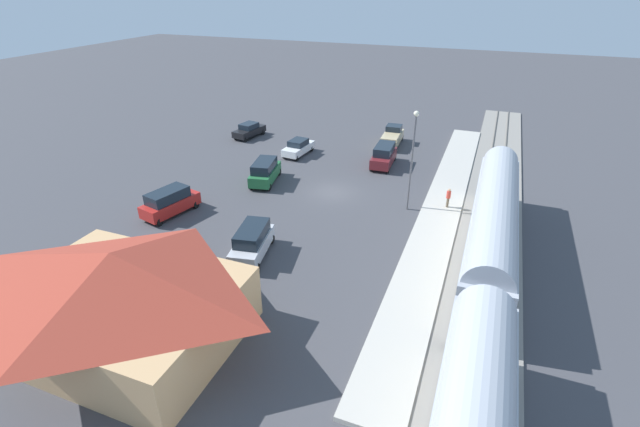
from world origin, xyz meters
name	(u,v)px	position (x,y,z in m)	size (l,w,h in m)	color
ground_plane	(332,192)	(0.00, 0.00, 0.00)	(200.00, 200.00, 0.00)	#424247
railway_track	(491,217)	(-14.00, 0.00, 0.09)	(4.80, 70.00, 0.30)	gray
platform	(442,208)	(-10.00, 0.00, 0.15)	(3.20, 46.00, 0.30)	#B7B2A8
passenger_train	(483,316)	(-14.00, 16.70, 2.86)	(2.93, 40.28, 4.98)	#ADB2BC
station_building	(120,295)	(4.00, 22.00, 2.86)	(12.65, 9.79, 5.52)	tan
pedestrian_on_platform	(448,197)	(-10.40, -0.15, 1.28)	(0.36, 0.36, 1.71)	brown
sedan_white	(298,147)	(6.91, -8.00, 0.88)	(2.27, 4.66, 1.74)	white
sedan_black	(249,130)	(15.13, -11.59, 0.88)	(2.56, 4.74, 1.74)	black
suv_red	(170,202)	(11.13, 9.02, 1.15)	(3.04, 5.22, 2.22)	red
pickup_tan	(392,137)	(-2.07, -15.02, 1.03)	(2.22, 5.49, 2.14)	#C6B284
suv_silver	(252,242)	(1.62, 12.17, 1.15)	(2.86, 5.18, 2.22)	silver
suv_green	(265,171)	(6.82, 0.21, 1.15)	(2.90, 5.19, 2.22)	#236638
suv_maroon	(384,155)	(-2.77, -8.28, 1.15)	(2.19, 4.99, 2.22)	maroon
light_pole_near_platform	(413,151)	(-7.20, 0.91, 5.31)	(0.44, 0.44, 8.56)	#515156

